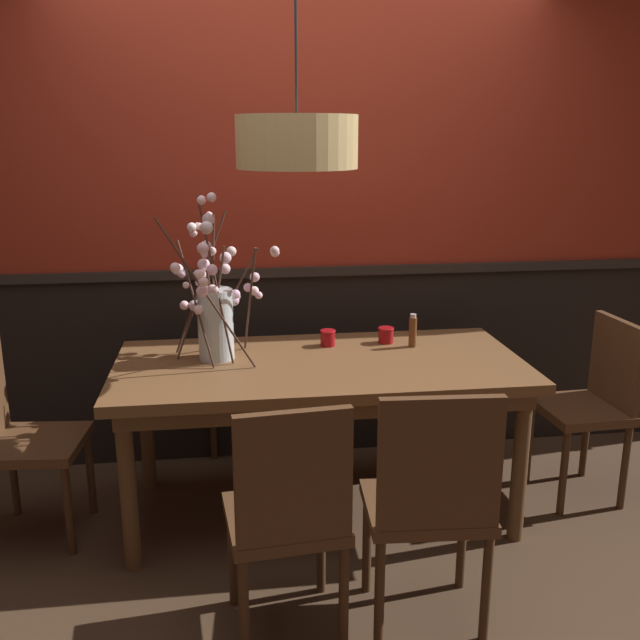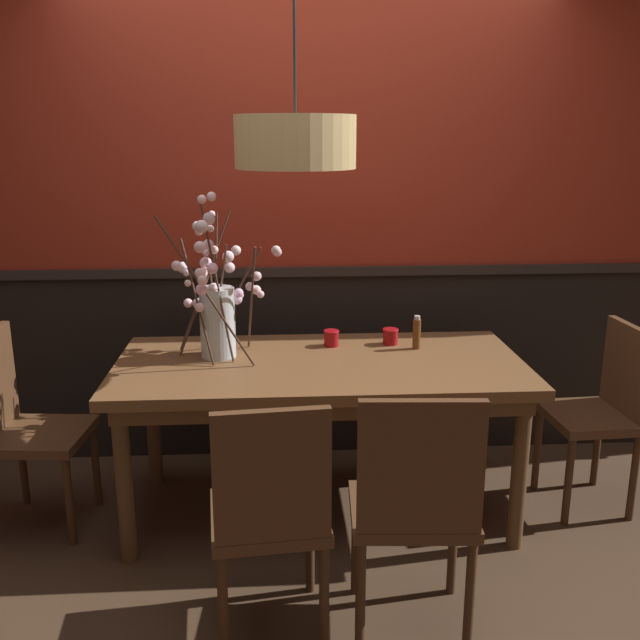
# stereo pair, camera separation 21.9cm
# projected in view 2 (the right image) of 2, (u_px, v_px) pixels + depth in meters

# --- Properties ---
(ground_plane) EXTENTS (24.00, 24.00, 0.00)m
(ground_plane) POSITION_uv_depth(u_px,v_px,m) (320.00, 510.00, 3.42)
(ground_plane) COLOR #422D1E
(back_wall) EXTENTS (5.81, 0.14, 2.64)m
(back_wall) POSITION_uv_depth(u_px,v_px,m) (312.00, 222.00, 3.78)
(back_wall) COLOR black
(back_wall) RESTS_ON ground
(dining_table) EXTENTS (1.86, 0.89, 0.77)m
(dining_table) POSITION_uv_depth(u_px,v_px,m) (320.00, 379.00, 3.24)
(dining_table) COLOR brown
(dining_table) RESTS_ON ground
(chair_near_side_right) EXTENTS (0.46, 0.41, 0.95)m
(chair_near_side_right) POSITION_uv_depth(u_px,v_px,m) (415.00, 502.00, 2.45)
(chair_near_side_right) COLOR #4C301C
(chair_near_side_right) RESTS_ON ground
(chair_head_east_end) EXTENTS (0.40, 0.43, 0.91)m
(chair_head_east_end) POSITION_uv_depth(u_px,v_px,m) (603.00, 405.00, 3.37)
(chair_head_east_end) COLOR #4C301C
(chair_head_east_end) RESTS_ON ground
(chair_far_side_left) EXTENTS (0.44, 0.41, 0.98)m
(chair_far_side_left) POSITION_uv_depth(u_px,v_px,m) (256.00, 351.00, 4.09)
(chair_far_side_left) COLOR #4C301C
(chair_far_side_left) RESTS_ON ground
(chair_head_west_end) EXTENTS (0.46, 0.44, 0.93)m
(chair_head_west_end) POSITION_uv_depth(u_px,v_px,m) (21.00, 421.00, 3.19)
(chair_head_west_end) COLOR #4C301C
(chair_head_west_end) RESTS_ON ground
(chair_near_side_left) EXTENTS (0.45, 0.44, 0.93)m
(chair_near_side_left) POSITION_uv_depth(u_px,v_px,m) (270.00, 510.00, 2.43)
(chair_near_side_left) COLOR #4C301C
(chair_near_side_left) RESTS_ON ground
(vase_with_blossoms) EXTENTS (0.54, 0.66, 0.77)m
(vase_with_blossoms) POSITION_uv_depth(u_px,v_px,m) (217.00, 309.00, 3.24)
(vase_with_blossoms) COLOR silver
(vase_with_blossoms) RESTS_ON dining_table
(candle_holder_nearer_center) EXTENTS (0.08, 0.08, 0.08)m
(candle_holder_nearer_center) POSITION_uv_depth(u_px,v_px,m) (331.00, 338.00, 3.44)
(candle_holder_nearer_center) COLOR #9E0F14
(candle_holder_nearer_center) RESTS_ON dining_table
(candle_holder_nearer_edge) EXTENTS (0.08, 0.08, 0.08)m
(candle_holder_nearer_edge) POSITION_uv_depth(u_px,v_px,m) (390.00, 336.00, 3.47)
(candle_holder_nearer_edge) COLOR #9E0F14
(candle_holder_nearer_edge) RESTS_ON dining_table
(condiment_bottle) EXTENTS (0.04, 0.04, 0.16)m
(condiment_bottle) POSITION_uv_depth(u_px,v_px,m) (417.00, 333.00, 3.39)
(condiment_bottle) COLOR brown
(condiment_bottle) RESTS_ON dining_table
(pendant_lamp) EXTENTS (0.50, 0.50, 1.01)m
(pendant_lamp) POSITION_uv_depth(u_px,v_px,m) (295.00, 142.00, 2.89)
(pendant_lamp) COLOR tan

